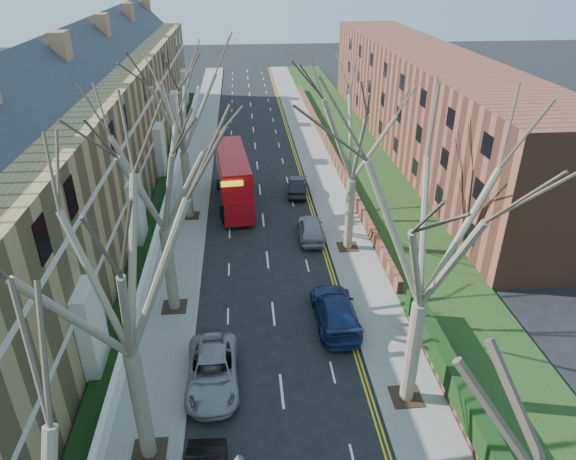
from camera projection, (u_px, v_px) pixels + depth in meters
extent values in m
cube|color=slate|center=(196.00, 167.00, 50.10)|extent=(3.00, 102.00, 0.12)
cube|color=slate|center=(317.00, 163.00, 51.07)|extent=(3.00, 102.00, 0.12)
cube|color=olive|center=(83.00, 147.00, 40.11)|extent=(9.00, 78.00, 10.00)
cube|color=#2A2C34|center=(68.00, 68.00, 37.30)|extent=(4.67, 78.00, 4.67)
cube|color=beige|center=(144.00, 164.00, 41.18)|extent=(0.12, 78.00, 0.35)
cube|color=beige|center=(138.00, 121.00, 39.53)|extent=(0.12, 78.00, 0.35)
cube|color=brown|center=(423.00, 101.00, 53.20)|extent=(8.00, 54.00, 10.00)
cube|color=brown|center=(328.00, 145.00, 54.48)|extent=(0.35, 54.00, 0.90)
cube|color=white|center=(169.00, 195.00, 42.66)|extent=(0.30, 78.00, 1.00)
cube|color=#1C3212|center=(362.00, 160.00, 51.39)|extent=(6.00, 102.00, 0.06)
cylinder|color=#756D54|center=(141.00, 407.00, 19.84)|extent=(0.64, 0.64, 5.25)
cube|color=#2D2116|center=(150.00, 452.00, 21.06)|extent=(1.40, 1.40, 0.05)
cylinder|color=#756D54|center=(170.00, 270.00, 28.67)|extent=(0.64, 0.64, 5.07)
cube|color=#2D2116|center=(175.00, 307.00, 29.86)|extent=(1.40, 1.40, 0.05)
cylinder|color=#756D54|center=(187.00, 185.00, 39.19)|extent=(0.60, 0.60, 5.25)
cube|color=#2D2116|center=(190.00, 216.00, 40.41)|extent=(1.40, 1.40, 0.05)
cylinder|color=#756D54|center=(412.00, 353.00, 22.52)|extent=(0.64, 0.64, 5.25)
cube|color=#2D2116|center=(406.00, 397.00, 23.74)|extent=(1.40, 1.40, 0.05)
cylinder|color=#756D54|center=(350.00, 215.00, 34.87)|extent=(0.60, 0.60, 5.07)
cube|color=#2D2116|center=(348.00, 247.00, 36.05)|extent=(1.40, 1.40, 0.05)
cube|color=#A40B11|center=(234.00, 188.00, 42.15)|extent=(3.14, 10.15, 2.00)
cube|color=#A40B11|center=(233.00, 167.00, 41.26)|extent=(3.10, 9.65, 1.82)
cube|color=black|center=(234.00, 184.00, 41.96)|extent=(3.09, 9.35, 0.82)
cube|color=black|center=(233.00, 165.00, 41.21)|extent=(3.07, 9.15, 0.82)
imported|color=gray|center=(213.00, 372.00, 24.34)|extent=(2.51, 5.30, 1.46)
imported|color=navy|center=(335.00, 311.00, 28.43)|extent=(2.32, 5.58, 1.61)
imported|color=gray|center=(311.00, 228.00, 37.16)|extent=(1.94, 4.49, 1.51)
imported|color=black|center=(298.00, 186.00, 44.25)|extent=(2.04, 4.48, 1.42)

